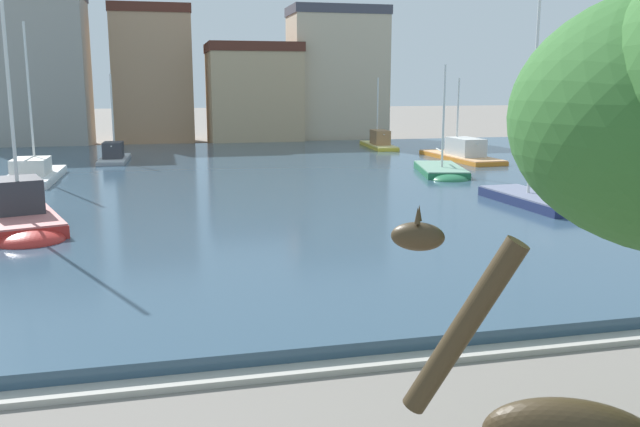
{
  "coord_description": "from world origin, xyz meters",
  "views": [
    {
      "loc": [
        -4.2,
        -2.5,
        5.35
      ],
      "look_at": [
        -0.4,
        13.3,
        2.2
      ],
      "focal_mm": 37.77,
      "sensor_mm": 36.0,
      "label": 1
    }
  ],
  "objects_px": {
    "sailboat_red": "(20,221)",
    "sailboat_white": "(36,176)",
    "sailboat_grey": "(115,159)",
    "sailboat_orange": "(457,156)",
    "sailboat_green": "(442,174)",
    "sailboat_navy": "(526,201)",
    "sailboat_yellow": "(377,145)"
  },
  "relations": [
    {
      "from": "sailboat_grey",
      "to": "sailboat_white",
      "type": "distance_m",
      "value": 8.78
    },
    {
      "from": "sailboat_yellow",
      "to": "sailboat_white",
      "type": "bearing_deg",
      "value": -150.63
    },
    {
      "from": "sailboat_green",
      "to": "sailboat_white",
      "type": "height_order",
      "value": "sailboat_white"
    },
    {
      "from": "sailboat_red",
      "to": "sailboat_navy",
      "type": "height_order",
      "value": "sailboat_navy"
    },
    {
      "from": "sailboat_red",
      "to": "sailboat_grey",
      "type": "distance_m",
      "value": 21.12
    },
    {
      "from": "sailboat_yellow",
      "to": "sailboat_white",
      "type": "xyz_separation_m",
      "value": [
        -23.12,
        -13.01,
        -0.02
      ]
    },
    {
      "from": "sailboat_yellow",
      "to": "sailboat_orange",
      "type": "relative_size",
      "value": 0.81
    },
    {
      "from": "sailboat_red",
      "to": "sailboat_white",
      "type": "xyz_separation_m",
      "value": [
        -1.58,
        13.0,
        -0.13
      ]
    },
    {
      "from": "sailboat_navy",
      "to": "sailboat_white",
      "type": "relative_size",
      "value": 1.1
    },
    {
      "from": "sailboat_red",
      "to": "sailboat_orange",
      "type": "bearing_deg",
      "value": 35.02
    },
    {
      "from": "sailboat_red",
      "to": "sailboat_green",
      "type": "xyz_separation_m",
      "value": [
        19.94,
        9.79,
        -0.27
      ]
    },
    {
      "from": "sailboat_yellow",
      "to": "sailboat_grey",
      "type": "height_order",
      "value": "sailboat_grey"
    },
    {
      "from": "sailboat_red",
      "to": "sailboat_orange",
      "type": "distance_m",
      "value": 29.44
    },
    {
      "from": "sailboat_green",
      "to": "sailboat_grey",
      "type": "bearing_deg",
      "value": 147.98
    },
    {
      "from": "sailboat_yellow",
      "to": "sailboat_grey",
      "type": "bearing_deg",
      "value": -165.74
    },
    {
      "from": "sailboat_green",
      "to": "sailboat_grey",
      "type": "xyz_separation_m",
      "value": [
        -17.98,
        11.25,
        0.12
      ]
    },
    {
      "from": "sailboat_yellow",
      "to": "sailboat_white",
      "type": "relative_size",
      "value": 0.91
    },
    {
      "from": "sailboat_orange",
      "to": "sailboat_white",
      "type": "bearing_deg",
      "value": -171.38
    },
    {
      "from": "sailboat_green",
      "to": "sailboat_red",
      "type": "bearing_deg",
      "value": -153.86
    },
    {
      "from": "sailboat_grey",
      "to": "sailboat_orange",
      "type": "distance_m",
      "value": 22.54
    },
    {
      "from": "sailboat_navy",
      "to": "sailboat_white",
      "type": "bearing_deg",
      "value": 150.02
    },
    {
      "from": "sailboat_orange",
      "to": "sailboat_white",
      "type": "distance_m",
      "value": 25.99
    },
    {
      "from": "sailboat_yellow",
      "to": "sailboat_grey",
      "type": "distance_m",
      "value": 20.2
    },
    {
      "from": "sailboat_red",
      "to": "sailboat_green",
      "type": "height_order",
      "value": "sailboat_red"
    },
    {
      "from": "sailboat_green",
      "to": "sailboat_orange",
      "type": "xyz_separation_m",
      "value": [
        4.17,
        7.11,
        0.17
      ]
    },
    {
      "from": "sailboat_navy",
      "to": "sailboat_green",
      "type": "relative_size",
      "value": 1.37
    },
    {
      "from": "sailboat_red",
      "to": "sailboat_orange",
      "type": "xyz_separation_m",
      "value": [
        24.11,
        16.89,
        -0.1
      ]
    },
    {
      "from": "sailboat_green",
      "to": "sailboat_grey",
      "type": "distance_m",
      "value": 21.21
    },
    {
      "from": "sailboat_green",
      "to": "sailboat_grey",
      "type": "height_order",
      "value": "sailboat_green"
    },
    {
      "from": "sailboat_red",
      "to": "sailboat_navy",
      "type": "bearing_deg",
      "value": 2.01
    },
    {
      "from": "sailboat_navy",
      "to": "sailboat_white",
      "type": "distance_m",
      "value": 24.63
    },
    {
      "from": "sailboat_orange",
      "to": "sailboat_red",
      "type": "bearing_deg",
      "value": -144.98
    }
  ]
}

